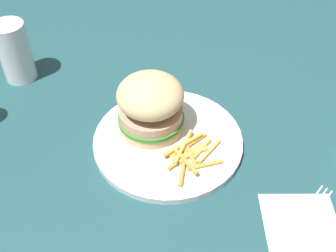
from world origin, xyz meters
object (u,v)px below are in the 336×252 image
(plate, at_px, (168,141))
(napkin, at_px, (302,225))
(fries_pile, at_px, (190,153))
(sandwich, at_px, (151,105))
(drink_glass, at_px, (15,54))
(fork, at_px, (302,223))

(plate, height_order, napkin, plate)
(fries_pile, bearing_deg, sandwich, -54.21)
(drink_glass, bearing_deg, napkin, 136.18)
(drink_glass, bearing_deg, plate, 139.56)
(plate, relative_size, sandwich, 2.23)
(sandwich, relative_size, drink_glass, 0.95)
(fries_pile, relative_size, drink_glass, 0.91)
(fries_pile, xyz_separation_m, napkin, (-0.14, 0.15, -0.02))
(sandwich, height_order, napkin, sandwich)
(plate, xyz_separation_m, napkin, (-0.17, 0.19, -0.01))
(plate, distance_m, napkin, 0.25)
(plate, distance_m, fries_pile, 0.05)
(sandwich, relative_size, fries_pile, 1.04)
(sandwich, relative_size, fork, 0.82)
(plate, height_order, drink_glass, drink_glass)
(plate, height_order, fork, plate)
(fork, bearing_deg, fries_pile, -46.30)
(fork, xyz_separation_m, drink_glass, (0.44, -0.42, 0.05))
(plate, bearing_deg, drink_glass, -40.44)
(sandwich, height_order, fries_pile, sandwich)
(fork, height_order, drink_glass, drink_glass)
(fries_pile, bearing_deg, fork, 133.70)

